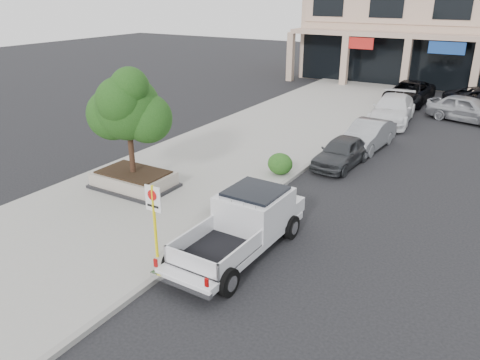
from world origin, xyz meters
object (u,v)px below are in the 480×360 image
Objects in this scene: curb_car_a at (342,152)px; lot_car_a at (467,109)px; planter_tree at (133,107)px; pickup_truck at (237,228)px; curb_car_b at (368,135)px; planter at (134,180)px; no_parking_sign at (154,212)px; curb_car_d at (409,93)px; curb_car_c at (392,109)px.

lot_car_a is (3.89, 11.55, 0.14)m from curb_car_a.
planter_tree reaches higher than pickup_truck.
lot_car_a is at bearing 71.21° from curb_car_b.
no_parking_sign is (4.32, -3.66, 1.16)m from planter.
lot_car_a reaches higher than curb_car_b.
planter is at bearing -126.87° from curb_car_a.
curb_car_a is 3.13m from curb_car_b.
no_parking_sign reaches higher than pickup_truck.
lot_car_a is at bearing 80.73° from pickup_truck.
curb_car_d is (5.82, 22.00, 0.31)m from planter.
pickup_truck is (6.02, -2.22, -2.52)m from planter_tree.
curb_car_c reaches higher than curb_car_a.
planter is at bearing -102.04° from curb_car_d.
planter is 0.81× the size of curb_car_a.
curb_car_a is 0.83× the size of lot_car_a.
curb_car_b is 0.78× the size of curb_car_c.
curb_car_a is 0.91× the size of curb_car_b.
curb_car_c is 5.88m from curb_car_d.
curb_car_a is at bearing 80.32° from no_parking_sign.
curb_car_c is at bearing 94.05° from curb_car_a.
no_parking_sign is 0.53× the size of curb_car_b.
no_parking_sign is 19.89m from curb_car_c.
curb_car_b reaches higher than planter.
lot_car_a is (4.22, -3.34, 0.02)m from curb_car_d.
pickup_truck reaches higher than lot_car_a.
planter_tree reaches higher than no_parking_sign.
curb_car_a is 12.19m from lot_car_a.
curb_car_a is at bearing 49.10° from planter.
curb_car_c is (6.01, 15.97, -2.60)m from planter_tree.
curb_car_b is 5.91m from curb_car_c.
no_parking_sign is 0.40× the size of pickup_truck.
curb_car_a is at bearing 49.11° from planter_tree.
curb_car_d reaches higher than curb_car_b.
pickup_truck reaches higher than curb_car_d.
curb_car_d is at bearing 92.14° from pickup_truck.
no_parking_sign is 14.07m from curb_car_b.
planter_tree reaches higher than planter.
planter_tree is 1.74× the size of no_parking_sign.
curb_car_a is (6.02, 6.95, -2.74)m from planter_tree.
planter_tree is at bearing -117.49° from curb_car_b.
no_parking_sign reaches higher than lot_car_a.
planter is 9.40m from curb_car_a.
curb_car_a is at bearing -85.95° from curb_car_d.
curb_car_c is at bearing 138.43° from lot_car_a.
curb_car_b is 0.92× the size of lot_car_a.
curb_car_d reaches higher than planter.
pickup_truck is 1.00× the size of curb_car_d.
no_parking_sign is at bearing -90.58° from curb_car_d.
curb_car_d is at bearing 97.36° from curb_car_b.
planter is 0.56× the size of curb_car_d.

